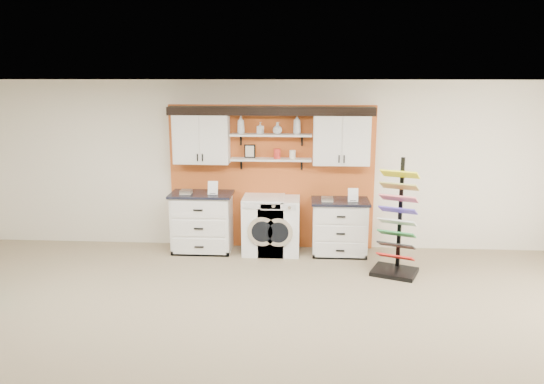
# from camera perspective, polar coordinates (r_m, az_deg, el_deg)

# --- Properties ---
(floor) EXTENTS (10.00, 10.00, 0.00)m
(floor) POSITION_cam_1_polar(r_m,az_deg,el_deg) (5.56, -2.82, -18.88)
(floor) COLOR #87785A
(floor) RESTS_ON ground
(ceiling) EXTENTS (10.00, 10.00, 0.00)m
(ceiling) POSITION_cam_1_polar(r_m,az_deg,el_deg) (4.74, -3.19, 11.33)
(ceiling) COLOR white
(ceiling) RESTS_ON wall_back
(wall_back) EXTENTS (10.00, 0.00, 10.00)m
(wall_back) POSITION_cam_1_polar(r_m,az_deg,el_deg) (8.85, -0.03, 2.90)
(wall_back) COLOR silver
(wall_back) RESTS_ON floor
(accent_panel) EXTENTS (3.40, 0.07, 2.40)m
(accent_panel) POSITION_cam_1_polar(r_m,az_deg,el_deg) (8.85, -0.04, 1.59)
(accent_panel) COLOR #BA531F
(accent_panel) RESTS_ON wall_back
(upper_cabinet_left) EXTENTS (0.90, 0.35, 0.84)m
(upper_cabinet_left) POSITION_cam_1_polar(r_m,az_deg,el_deg) (8.72, -7.58, 5.83)
(upper_cabinet_left) COLOR white
(upper_cabinet_left) RESTS_ON wall_back
(upper_cabinet_right) EXTENTS (0.90, 0.35, 0.84)m
(upper_cabinet_right) POSITION_cam_1_polar(r_m,az_deg,el_deg) (8.58, 7.47, 5.72)
(upper_cabinet_right) COLOR white
(upper_cabinet_right) RESTS_ON wall_back
(shelf_lower) EXTENTS (1.32, 0.28, 0.03)m
(shelf_lower) POSITION_cam_1_polar(r_m,az_deg,el_deg) (8.63, -0.11, 3.52)
(shelf_lower) COLOR white
(shelf_lower) RESTS_ON wall_back
(shelf_upper) EXTENTS (1.32, 0.28, 0.03)m
(shelf_upper) POSITION_cam_1_polar(r_m,az_deg,el_deg) (8.58, -0.12, 6.16)
(shelf_upper) COLOR white
(shelf_upper) RESTS_ON wall_back
(crown_molding) EXTENTS (3.30, 0.41, 0.13)m
(crown_molding) POSITION_cam_1_polar(r_m,az_deg,el_deg) (8.55, -0.11, 8.82)
(crown_molding) COLOR black
(crown_molding) RESTS_ON wall_back
(picture_frame) EXTENTS (0.18, 0.02, 0.22)m
(picture_frame) POSITION_cam_1_polar(r_m,az_deg,el_deg) (8.69, -2.40, 4.41)
(picture_frame) COLOR black
(picture_frame) RESTS_ON shelf_lower
(canister_red) EXTENTS (0.11, 0.11, 0.16)m
(canister_red) POSITION_cam_1_polar(r_m,az_deg,el_deg) (8.61, 0.55, 4.14)
(canister_red) COLOR red
(canister_red) RESTS_ON shelf_lower
(canister_cream) EXTENTS (0.10, 0.10, 0.14)m
(canister_cream) POSITION_cam_1_polar(r_m,az_deg,el_deg) (8.60, 2.22, 4.06)
(canister_cream) COLOR silver
(canister_cream) RESTS_ON shelf_lower
(base_cabinet_left) EXTENTS (1.01, 0.66, 0.99)m
(base_cabinet_left) POSITION_cam_1_polar(r_m,az_deg,el_deg) (8.85, -7.51, -3.23)
(base_cabinet_left) COLOR white
(base_cabinet_left) RESTS_ON floor
(base_cabinet_right) EXTENTS (0.93, 0.66, 0.91)m
(base_cabinet_right) POSITION_cam_1_polar(r_m,az_deg,el_deg) (8.72, 7.27, -3.75)
(base_cabinet_right) COLOR white
(base_cabinet_right) RESTS_ON floor
(washer) EXTENTS (0.67, 0.71, 0.94)m
(washer) POSITION_cam_1_polar(r_m,az_deg,el_deg) (8.72, -0.88, -3.53)
(washer) COLOR white
(washer) RESTS_ON floor
(dryer) EXTENTS (0.66, 0.71, 0.92)m
(dryer) POSITION_cam_1_polar(r_m,az_deg,el_deg) (8.70, 0.79, -3.62)
(dryer) COLOR white
(dryer) RESTS_ON floor
(sample_rack) EXTENTS (0.77, 0.72, 1.72)m
(sample_rack) POSITION_cam_1_polar(r_m,az_deg,el_deg) (7.99, 13.25, -4.87)
(sample_rack) COLOR black
(sample_rack) RESTS_ON floor
(soap_bottle_a) EXTENTS (0.13, 0.13, 0.31)m
(soap_bottle_a) POSITION_cam_1_polar(r_m,az_deg,el_deg) (8.61, -3.37, 7.28)
(soap_bottle_a) COLOR silver
(soap_bottle_a) RESTS_ON shelf_upper
(soap_bottle_b) EXTENTS (0.12, 0.12, 0.19)m
(soap_bottle_b) POSITION_cam_1_polar(r_m,az_deg,el_deg) (8.58, -1.27, 6.90)
(soap_bottle_b) COLOR silver
(soap_bottle_b) RESTS_ON shelf_upper
(soap_bottle_c) EXTENTS (0.19, 0.19, 0.19)m
(soap_bottle_c) POSITION_cam_1_polar(r_m,az_deg,el_deg) (8.56, 0.58, 6.89)
(soap_bottle_c) COLOR silver
(soap_bottle_c) RESTS_ON shelf_upper
(soap_bottle_d) EXTENTS (0.15, 0.15, 0.32)m
(soap_bottle_d) POSITION_cam_1_polar(r_m,az_deg,el_deg) (8.54, 2.70, 7.30)
(soap_bottle_d) COLOR silver
(soap_bottle_d) RESTS_ON shelf_upper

